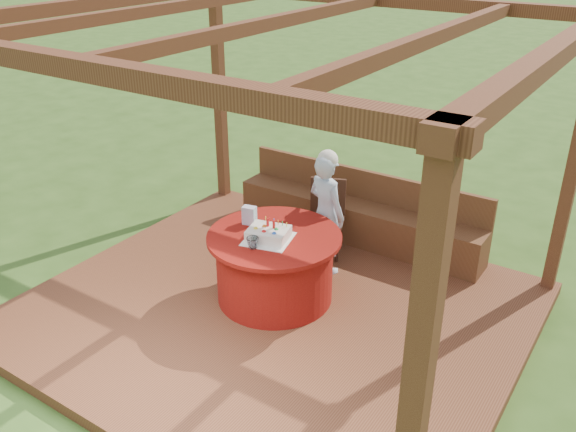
% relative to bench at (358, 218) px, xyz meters
% --- Properties ---
extents(ground, '(60.00, 60.00, 0.00)m').
position_rel_bench_xyz_m(ground, '(0.00, -1.72, -0.38)').
color(ground, '#2C4E1A').
rests_on(ground, ground).
extents(deck, '(4.50, 4.00, 0.12)m').
position_rel_bench_xyz_m(deck, '(0.00, -1.72, -0.32)').
color(deck, brown).
rests_on(deck, ground).
extents(pergola, '(4.50, 4.00, 2.72)m').
position_rel_bench_xyz_m(pergola, '(0.00, -1.72, 2.02)').
color(pergola, brown).
rests_on(pergola, deck).
extents(bench, '(3.00, 0.42, 0.80)m').
position_rel_bench_xyz_m(bench, '(0.00, 0.00, 0.00)').
color(bench, brown).
rests_on(bench, deck).
extents(table, '(1.29, 1.29, 0.70)m').
position_rel_bench_xyz_m(table, '(-0.09, -1.57, 0.09)').
color(table, maroon).
rests_on(table, deck).
extents(chair, '(0.51, 0.51, 0.84)m').
position_rel_bench_xyz_m(chair, '(-0.16, -0.46, 0.19)').
color(chair, '#341B10').
rests_on(chair, deck).
extents(elderly_woman, '(0.55, 0.44, 1.35)m').
position_rel_bench_xyz_m(elderly_woman, '(0.04, -0.81, 0.41)').
color(elderly_woman, '#91B6D8').
rests_on(elderly_woman, deck).
extents(birthday_cake, '(0.51, 0.51, 0.19)m').
position_rel_bench_xyz_m(birthday_cake, '(-0.09, -1.67, 0.49)').
color(birthday_cake, white).
rests_on(birthday_cake, table).
extents(gift_bag, '(0.14, 0.11, 0.18)m').
position_rel_bench_xyz_m(gift_bag, '(-0.43, -1.51, 0.52)').
color(gift_bag, '#E896D3').
rests_on(gift_bag, table).
extents(drinking_glass, '(0.12, 0.12, 0.11)m').
position_rel_bench_xyz_m(drinking_glass, '(-0.11, -1.88, 0.48)').
color(drinking_glass, white).
rests_on(drinking_glass, table).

